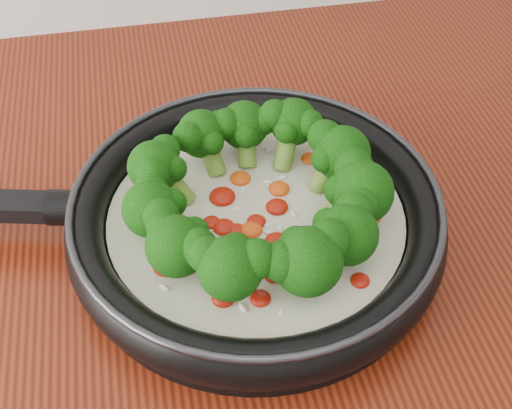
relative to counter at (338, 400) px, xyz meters
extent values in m
cube|color=#3D0F06|center=(0.00, 0.00, 0.00)|extent=(1.60, 0.80, 0.90)
cylinder|color=black|center=(-0.14, -0.04, 0.46)|extent=(0.41, 0.41, 0.01)
torus|color=black|center=(-0.14, -0.04, 0.48)|extent=(0.43, 0.43, 0.04)
torus|color=#2D2D33|center=(-0.14, -0.04, 0.51)|extent=(0.42, 0.42, 0.01)
cylinder|color=black|center=(-0.31, 0.00, 0.49)|extent=(0.04, 0.04, 0.04)
cylinder|color=beige|center=(-0.14, -0.04, 0.48)|extent=(0.34, 0.34, 0.02)
ellipsoid|color=#A11407|center=(-0.13, -0.08, 0.49)|extent=(0.03, 0.03, 0.01)
ellipsoid|color=#A11407|center=(-0.17, -0.06, 0.49)|extent=(0.03, 0.03, 0.01)
ellipsoid|color=#D8490D|center=(-0.07, 0.02, 0.49)|extent=(0.02, 0.02, 0.01)
ellipsoid|color=#A11407|center=(-0.23, -0.09, 0.49)|extent=(0.03, 0.03, 0.01)
ellipsoid|color=#A11407|center=(-0.17, -0.02, 0.49)|extent=(0.04, 0.04, 0.01)
ellipsoid|color=#D8490D|center=(-0.03, -0.07, 0.49)|extent=(0.03, 0.03, 0.01)
ellipsoid|color=#A11407|center=(-0.14, -0.12, 0.49)|extent=(0.02, 0.02, 0.01)
ellipsoid|color=#A11407|center=(-0.21, 0.04, 0.49)|extent=(0.03, 0.03, 0.01)
ellipsoid|color=#D8490D|center=(-0.14, 0.01, 0.49)|extent=(0.03, 0.03, 0.01)
ellipsoid|color=#A11407|center=(-0.18, -0.14, 0.49)|extent=(0.03, 0.03, 0.01)
ellipsoid|color=#A11407|center=(-0.14, -0.06, 0.49)|extent=(0.02, 0.02, 0.01)
ellipsoid|color=#D8490D|center=(-0.11, -0.02, 0.49)|extent=(0.03, 0.03, 0.01)
ellipsoid|color=#A11407|center=(-0.18, -0.05, 0.49)|extent=(0.02, 0.02, 0.01)
ellipsoid|color=#A11407|center=(-0.16, -0.09, 0.49)|extent=(0.02, 0.02, 0.01)
ellipsoid|color=#D8490D|center=(-0.05, -0.05, 0.49)|extent=(0.02, 0.02, 0.01)
ellipsoid|color=#A11407|center=(-0.07, -0.14, 0.49)|extent=(0.02, 0.02, 0.01)
ellipsoid|color=#A11407|center=(-0.12, -0.04, 0.49)|extent=(0.03, 0.03, 0.01)
ellipsoid|color=#D8490D|center=(-0.15, -0.06, 0.49)|extent=(0.03, 0.03, 0.01)
ellipsoid|color=#A11407|center=(-0.15, -0.14, 0.49)|extent=(0.02, 0.02, 0.01)
ellipsoid|color=#A11407|center=(-0.16, -0.06, 0.49)|extent=(0.02, 0.02, 0.01)
ellipsoid|color=white|center=(-0.10, 0.04, 0.49)|extent=(0.01, 0.01, 0.00)
ellipsoid|color=white|center=(-0.23, -0.12, 0.49)|extent=(0.01, 0.01, 0.00)
ellipsoid|color=white|center=(-0.06, 0.01, 0.49)|extent=(0.01, 0.01, 0.00)
ellipsoid|color=white|center=(-0.02, 0.00, 0.49)|extent=(0.01, 0.00, 0.00)
ellipsoid|color=white|center=(-0.16, -0.07, 0.49)|extent=(0.01, 0.01, 0.00)
ellipsoid|color=white|center=(-0.11, 0.05, 0.49)|extent=(0.01, 0.01, 0.00)
ellipsoid|color=white|center=(-0.17, -0.15, 0.49)|extent=(0.01, 0.01, 0.00)
ellipsoid|color=white|center=(-0.15, -0.04, 0.49)|extent=(0.01, 0.01, 0.00)
ellipsoid|color=white|center=(-0.12, 0.00, 0.49)|extent=(0.01, 0.01, 0.00)
ellipsoid|color=white|center=(-0.13, -0.06, 0.49)|extent=(0.01, 0.01, 0.00)
ellipsoid|color=white|center=(-0.13, -0.07, 0.49)|extent=(0.01, 0.01, 0.00)
ellipsoid|color=white|center=(-0.14, -0.16, 0.49)|extent=(0.01, 0.01, 0.00)
ellipsoid|color=white|center=(-0.14, -0.01, 0.49)|extent=(0.01, 0.01, 0.00)
ellipsoid|color=white|center=(-0.16, -0.09, 0.49)|extent=(0.01, 0.01, 0.00)
ellipsoid|color=white|center=(-0.21, -0.05, 0.49)|extent=(0.01, 0.01, 0.00)
ellipsoid|color=white|center=(-0.12, -0.07, 0.49)|extent=(0.01, 0.01, 0.00)
ellipsoid|color=white|center=(-0.20, -0.11, 0.49)|extent=(0.01, 0.01, 0.00)
ellipsoid|color=white|center=(-0.10, -0.05, 0.49)|extent=(0.01, 0.01, 0.00)
ellipsoid|color=white|center=(-0.11, 0.04, 0.49)|extent=(0.00, 0.01, 0.00)
ellipsoid|color=white|center=(-0.10, 0.00, 0.49)|extent=(0.01, 0.01, 0.00)
cylinder|color=olive|center=(-0.06, -0.06, 0.50)|extent=(0.04, 0.03, 0.04)
sphere|color=black|center=(-0.05, -0.07, 0.52)|extent=(0.07, 0.07, 0.06)
sphere|color=black|center=(-0.05, -0.04, 0.53)|extent=(0.04, 0.04, 0.04)
sphere|color=black|center=(-0.05, -0.09, 0.53)|extent=(0.04, 0.04, 0.03)
sphere|color=black|center=(-0.06, -0.06, 0.52)|extent=(0.04, 0.04, 0.03)
cylinder|color=olive|center=(-0.06, -0.02, 0.50)|extent=(0.04, 0.03, 0.04)
sphere|color=black|center=(-0.05, -0.01, 0.52)|extent=(0.07, 0.07, 0.06)
sphere|color=black|center=(-0.06, 0.00, 0.53)|extent=(0.04, 0.04, 0.03)
sphere|color=black|center=(-0.04, -0.03, 0.53)|extent=(0.04, 0.04, 0.03)
sphere|color=black|center=(-0.07, -0.02, 0.52)|extent=(0.03, 0.03, 0.03)
cylinder|color=olive|center=(-0.09, 0.02, 0.50)|extent=(0.04, 0.04, 0.04)
sphere|color=black|center=(-0.08, 0.04, 0.53)|extent=(0.06, 0.06, 0.05)
sphere|color=black|center=(-0.10, 0.04, 0.53)|extent=(0.04, 0.04, 0.03)
sphere|color=black|center=(-0.07, 0.02, 0.53)|extent=(0.03, 0.03, 0.03)
sphere|color=black|center=(-0.09, 0.02, 0.53)|extent=(0.03, 0.03, 0.02)
cylinder|color=olive|center=(-0.13, 0.03, 0.50)|extent=(0.02, 0.04, 0.04)
sphere|color=black|center=(-0.13, 0.05, 0.52)|extent=(0.06, 0.06, 0.05)
sphere|color=black|center=(-0.15, 0.05, 0.53)|extent=(0.04, 0.04, 0.03)
sphere|color=black|center=(-0.11, 0.04, 0.53)|extent=(0.04, 0.04, 0.03)
sphere|color=black|center=(-0.13, 0.03, 0.52)|extent=(0.03, 0.03, 0.02)
cylinder|color=olive|center=(-0.17, 0.03, 0.50)|extent=(0.03, 0.04, 0.04)
sphere|color=black|center=(-0.18, 0.04, 0.52)|extent=(0.06, 0.06, 0.05)
sphere|color=black|center=(-0.19, 0.03, 0.53)|extent=(0.04, 0.04, 0.03)
sphere|color=black|center=(-0.16, 0.05, 0.53)|extent=(0.03, 0.03, 0.03)
sphere|color=black|center=(-0.17, 0.03, 0.52)|extent=(0.03, 0.03, 0.02)
cylinder|color=olive|center=(-0.21, -0.01, 0.50)|extent=(0.04, 0.03, 0.04)
sphere|color=black|center=(-0.23, 0.00, 0.52)|extent=(0.06, 0.06, 0.05)
sphere|color=black|center=(-0.23, -0.02, 0.53)|extent=(0.04, 0.04, 0.03)
sphere|color=black|center=(-0.21, 0.01, 0.53)|extent=(0.04, 0.04, 0.03)
sphere|color=black|center=(-0.21, -0.01, 0.53)|extent=(0.03, 0.03, 0.03)
cylinder|color=olive|center=(-0.22, -0.05, 0.50)|extent=(0.04, 0.02, 0.04)
sphere|color=black|center=(-0.23, -0.05, 0.52)|extent=(0.06, 0.06, 0.05)
sphere|color=black|center=(-0.23, -0.07, 0.53)|extent=(0.04, 0.04, 0.03)
sphere|color=black|center=(-0.23, -0.03, 0.53)|extent=(0.04, 0.04, 0.03)
sphere|color=black|center=(-0.22, -0.05, 0.52)|extent=(0.03, 0.03, 0.03)
cylinder|color=olive|center=(-0.20, -0.09, 0.50)|extent=(0.04, 0.04, 0.04)
sphere|color=black|center=(-0.22, -0.10, 0.52)|extent=(0.06, 0.06, 0.05)
sphere|color=black|center=(-0.20, -0.11, 0.53)|extent=(0.04, 0.04, 0.03)
sphere|color=black|center=(-0.23, -0.08, 0.53)|extent=(0.04, 0.04, 0.03)
sphere|color=black|center=(-0.20, -0.09, 0.52)|extent=(0.03, 0.03, 0.03)
cylinder|color=olive|center=(-0.17, -0.12, 0.50)|extent=(0.03, 0.04, 0.04)
sphere|color=black|center=(-0.18, -0.14, 0.53)|extent=(0.07, 0.07, 0.05)
sphere|color=black|center=(-0.16, -0.14, 0.53)|extent=(0.04, 0.04, 0.03)
sphere|color=black|center=(-0.19, -0.12, 0.53)|extent=(0.04, 0.04, 0.03)
sphere|color=black|center=(-0.17, -0.12, 0.53)|extent=(0.03, 0.03, 0.03)
cylinder|color=olive|center=(-0.12, -0.12, 0.50)|extent=(0.03, 0.04, 0.04)
sphere|color=black|center=(-0.12, -0.14, 0.52)|extent=(0.07, 0.07, 0.06)
sphere|color=black|center=(-0.10, -0.13, 0.53)|extent=(0.04, 0.04, 0.04)
sphere|color=black|center=(-0.14, -0.14, 0.53)|extent=(0.04, 0.04, 0.03)
sphere|color=black|center=(-0.12, -0.12, 0.53)|extent=(0.04, 0.04, 0.03)
cylinder|color=olive|center=(-0.09, -0.10, 0.50)|extent=(0.04, 0.04, 0.04)
sphere|color=black|center=(-0.07, -0.12, 0.52)|extent=(0.07, 0.07, 0.05)
sphere|color=black|center=(-0.06, -0.10, 0.53)|extent=(0.04, 0.04, 0.03)
sphere|color=black|center=(-0.09, -0.13, 0.53)|extent=(0.04, 0.04, 0.03)
sphere|color=black|center=(-0.09, -0.10, 0.52)|extent=(0.03, 0.03, 0.03)
camera|label=1|loc=(-0.22, -0.47, 0.94)|focal=46.68mm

